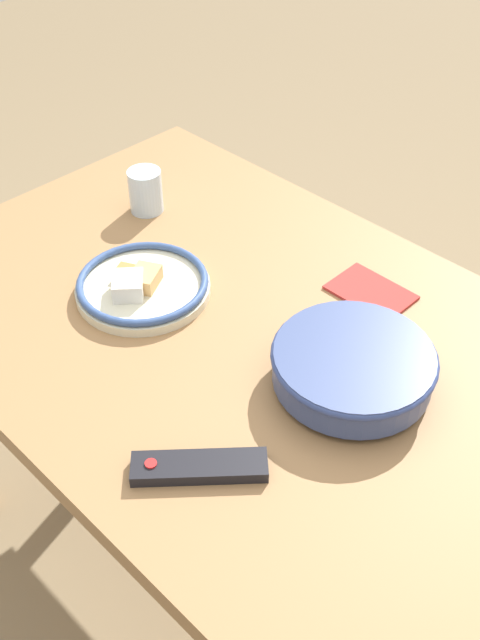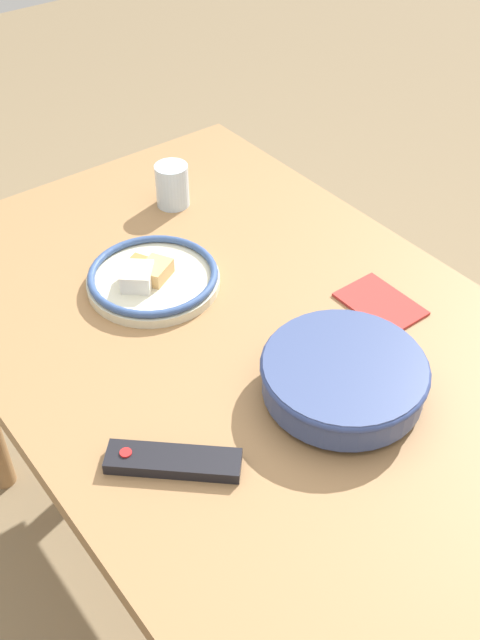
{
  "view_description": "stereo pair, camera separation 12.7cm",
  "coord_description": "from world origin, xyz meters",
  "px_view_note": "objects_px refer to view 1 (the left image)",
  "views": [
    {
      "loc": [
        -0.6,
        0.69,
        1.64
      ],
      "look_at": [
        0.07,
        0.02,
        0.8
      ],
      "focal_mm": 42.0,
      "sensor_mm": 36.0,
      "label": 1
    },
    {
      "loc": [
        -0.69,
        0.6,
        1.64
      ],
      "look_at": [
        0.07,
        0.02,
        0.8
      ],
      "focal_mm": 42.0,
      "sensor_mm": 36.0,
      "label": 2
    }
  ],
  "objects_px": {
    "tv_remote": "(199,467)",
    "drinking_glass": "(146,191)",
    "noodle_bowl": "(353,366)",
    "food_plate": "(142,285)"
  },
  "relations": [
    {
      "from": "noodle_bowl",
      "to": "drinking_glass",
      "type": "distance_m",
      "value": 0.64
    },
    {
      "from": "noodle_bowl",
      "to": "food_plate",
      "type": "height_order",
      "value": "noodle_bowl"
    },
    {
      "from": "food_plate",
      "to": "tv_remote",
      "type": "distance_m",
      "value": 0.42
    },
    {
      "from": "food_plate",
      "to": "noodle_bowl",
      "type": "bearing_deg",
      "value": -168.16
    },
    {
      "from": "drinking_glass",
      "to": "noodle_bowl",
      "type": "bearing_deg",
      "value": 171.13
    },
    {
      "from": "noodle_bowl",
      "to": "tv_remote",
      "type": "height_order",
      "value": "noodle_bowl"
    },
    {
      "from": "tv_remote",
      "to": "drinking_glass",
      "type": "relative_size",
      "value": 1.93
    },
    {
      "from": "noodle_bowl",
      "to": "drinking_glass",
      "type": "relative_size",
      "value": 2.85
    },
    {
      "from": "food_plate",
      "to": "tv_remote",
      "type": "xyz_separation_m",
      "value": [
        -0.37,
        0.2,
        -0.01
      ]
    },
    {
      "from": "tv_remote",
      "to": "drinking_glass",
      "type": "xyz_separation_m",
      "value": [
        0.58,
        -0.39,
        0.04
      ]
    }
  ]
}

